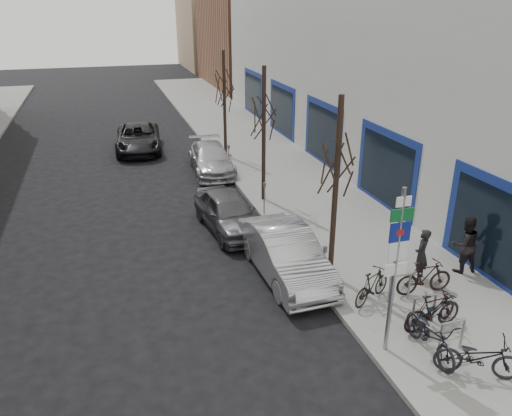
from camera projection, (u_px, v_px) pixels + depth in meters
ground at (289, 374)px, 11.17m from camera, size 120.00×120.00×0.00m
sidewalk_east at (306, 196)px, 21.18m from camera, size 5.00×70.00×0.15m
commercial_building at (475, 53)px, 27.96m from camera, size 20.00×32.00×10.00m
brick_building_far at (271, 42)px, 48.44m from camera, size 12.00×14.00×8.00m
tan_building_far at (236, 29)px, 61.62m from camera, size 13.00×12.00×9.00m
highway_sign_pole at (396, 263)px, 10.86m from camera, size 0.55×0.10×4.20m
bike_rack at (424, 307)px, 12.47m from camera, size 0.66×2.26×0.83m
tree_near at (338, 147)px, 13.38m from camera, size 1.80×1.80×5.50m
tree_mid at (264, 103)px, 19.12m from camera, size 1.80×1.80×5.50m
tree_far at (224, 79)px, 24.85m from camera, size 1.80×1.80×5.50m
meter_front at (324, 262)px, 14.04m from camera, size 0.10×0.08×1.27m
meter_mid at (264, 195)px, 18.90m from camera, size 0.10×0.08×1.27m
meter_back at (229, 155)px, 23.75m from camera, size 0.10×0.08×1.27m
bike_near_left at (431, 332)px, 11.39m from camera, size 0.64×1.94×1.18m
bike_near_right at (433, 311)px, 12.29m from camera, size 1.73×0.64×1.03m
bike_mid_curb at (435, 309)px, 12.44m from camera, size 1.62×0.90×0.95m
bike_mid_inner at (372, 285)px, 13.45m from camera, size 1.61×1.15×0.96m
bike_far_curb at (479, 354)px, 10.72m from camera, size 1.88×1.38×1.12m
bike_far_inner at (424, 277)px, 13.79m from camera, size 1.72×0.60×1.03m
parked_car_front at (286, 254)px, 14.87m from camera, size 1.75×4.62×1.50m
parked_car_mid at (228, 212)px, 17.93m from camera, size 2.07×4.28×1.41m
parked_car_back at (211, 159)px, 24.10m from camera, size 2.13×4.69×1.33m
lane_car at (138, 138)px, 27.57m from camera, size 2.78×5.30×1.42m
pedestrian_near at (421, 255)px, 14.42m from camera, size 0.69×0.65×1.59m
pedestrian_far at (465, 244)px, 14.81m from camera, size 0.71×0.52×1.81m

